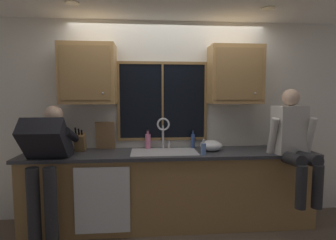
% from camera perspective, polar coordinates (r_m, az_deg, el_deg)
% --- Properties ---
extents(back_wall, '(5.85, 0.12, 2.55)m').
position_cam_1_polar(back_wall, '(3.61, -0.03, 0.01)').
color(back_wall, silver).
rests_on(back_wall, floor).
extents(ceiling_downlight_left, '(0.14, 0.14, 0.01)m').
position_cam_1_polar(ceiling_downlight_left, '(3.15, -19.58, 22.26)').
color(ceiling_downlight_left, '#FFEAB2').
extents(ceiling_downlight_right, '(0.14, 0.14, 0.01)m').
position_cam_1_polar(ceiling_downlight_right, '(3.34, 20.37, 21.23)').
color(ceiling_downlight_right, '#FFEAB2').
extents(window_glass, '(1.10, 0.02, 0.95)m').
position_cam_1_polar(window_glass, '(3.52, -1.16, 3.95)').
color(window_glass, black).
extents(window_frame_top, '(1.17, 0.02, 0.04)m').
position_cam_1_polar(window_frame_top, '(3.53, -1.16, 11.96)').
color(window_frame_top, olive).
extents(window_frame_bottom, '(1.17, 0.02, 0.04)m').
position_cam_1_polar(window_frame_bottom, '(3.56, -1.13, -4.01)').
color(window_frame_bottom, olive).
extents(window_frame_left, '(0.03, 0.02, 0.95)m').
position_cam_1_polar(window_frame_left, '(3.52, -10.43, 3.86)').
color(window_frame_left, olive).
extents(window_frame_right, '(0.04, 0.02, 0.95)m').
position_cam_1_polar(window_frame_right, '(3.59, 7.94, 3.93)').
color(window_frame_right, olive).
extents(window_mullion_center, '(0.02, 0.02, 0.95)m').
position_cam_1_polar(window_mullion_center, '(3.51, -1.15, 3.94)').
color(window_mullion_center, olive).
extents(lower_cabinet_run, '(3.45, 0.58, 0.88)m').
position_cam_1_polar(lower_cabinet_run, '(3.45, 0.47, -14.50)').
color(lower_cabinet_run, '#A07744').
rests_on(lower_cabinet_run, floor).
extents(countertop, '(3.51, 0.62, 0.04)m').
position_cam_1_polar(countertop, '(3.30, 0.51, -7.09)').
color(countertop, '#38383D').
rests_on(countertop, lower_cabinet_run).
extents(dishwasher_front, '(0.60, 0.02, 0.74)m').
position_cam_1_polar(dishwasher_front, '(3.17, -13.68, -16.16)').
color(dishwasher_front, white).
extents(upper_cabinet_left, '(0.65, 0.36, 0.72)m').
position_cam_1_polar(upper_cabinet_left, '(3.43, -16.49, 9.29)').
color(upper_cabinet_left, '#B2844C').
extents(upper_cabinet_right, '(0.65, 0.36, 0.72)m').
position_cam_1_polar(upper_cabinet_right, '(3.54, 13.98, 9.22)').
color(upper_cabinet_right, '#B2844C').
extents(sink, '(0.80, 0.46, 0.21)m').
position_cam_1_polar(sink, '(3.32, -0.81, -8.38)').
color(sink, '#B7B7BC').
rests_on(sink, lower_cabinet_run).
extents(faucet, '(0.18, 0.09, 0.40)m').
position_cam_1_polar(faucet, '(3.44, -0.90, -1.97)').
color(faucet, silver).
rests_on(faucet, countertop).
extents(person_standing, '(0.53, 0.72, 1.49)m').
position_cam_1_polar(person_standing, '(3.20, -24.20, -7.34)').
color(person_standing, '#262628').
rests_on(person_standing, floor).
extents(person_sitting_on_counter, '(0.54, 0.64, 1.26)m').
position_cam_1_polar(person_sitting_on_counter, '(3.45, 24.98, -3.63)').
color(person_sitting_on_counter, '#262628').
rests_on(person_sitting_on_counter, countertop).
extents(knife_block, '(0.12, 0.18, 0.32)m').
position_cam_1_polar(knife_block, '(3.48, -18.05, -4.54)').
color(knife_block, olive).
rests_on(knife_block, countertop).
extents(cutting_board, '(0.24, 0.09, 0.36)m').
position_cam_1_polar(cutting_board, '(3.51, -13.08, -3.22)').
color(cutting_board, '#997047').
rests_on(cutting_board, countertop).
extents(mixing_bowl, '(0.27, 0.27, 0.14)m').
position_cam_1_polar(mixing_bowl, '(3.41, 9.06, -5.36)').
color(mixing_bowl, silver).
rests_on(mixing_bowl, countertop).
extents(soap_dispenser, '(0.06, 0.07, 0.19)m').
position_cam_1_polar(soap_dispenser, '(3.16, 7.47, -6.03)').
color(soap_dispenser, '#668CCC').
rests_on(soap_dispenser, countertop).
extents(bottle_green_glass, '(0.07, 0.07, 0.24)m').
position_cam_1_polar(bottle_green_glass, '(3.50, -4.27, -4.40)').
color(bottle_green_glass, pink).
rests_on(bottle_green_glass, countertop).
extents(bottle_tall_clear, '(0.05, 0.05, 0.23)m').
position_cam_1_polar(bottle_tall_clear, '(3.53, 5.27, -4.37)').
color(bottle_tall_clear, '#334C8C').
rests_on(bottle_tall_clear, countertop).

